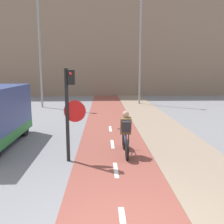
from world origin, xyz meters
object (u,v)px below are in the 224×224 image
at_px(cyclist_near, 126,134).
at_px(street_lamp_sidewalk, 140,42).
at_px(street_lamp_far, 39,41).
at_px(traffic_light_pole, 70,104).

bearing_deg(cyclist_near, street_lamp_sidewalk, 79.56).
height_order(street_lamp_far, cyclist_near, street_lamp_far).
distance_m(street_lamp_far, cyclist_near, 12.95).
distance_m(street_lamp_sidewalk, cyclist_near, 13.35).
xyz_separation_m(street_lamp_sidewalk, cyclist_near, (-2.29, -12.42, -4.33)).
relative_size(street_lamp_sidewalk, cyclist_near, 4.75).
bearing_deg(street_lamp_sidewalk, traffic_light_pole, -107.38).
xyz_separation_m(traffic_light_pole, street_lamp_sidewalk, (4.05, 12.92, 3.25)).
distance_m(street_lamp_far, street_lamp_sidewalk, 7.78).
bearing_deg(traffic_light_pole, street_lamp_sidewalk, 72.62).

